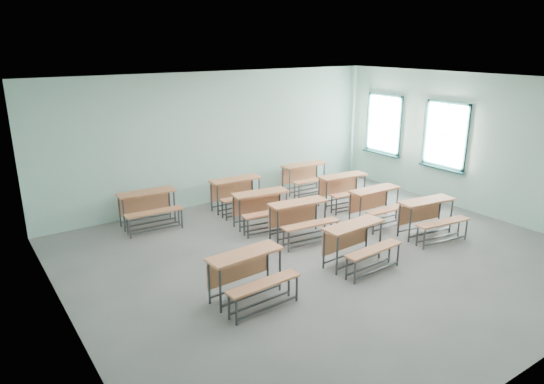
{
  "coord_description": "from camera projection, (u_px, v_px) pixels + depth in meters",
  "views": [
    {
      "loc": [
        -5.57,
        -6.39,
        3.88
      ],
      "look_at": [
        -0.36,
        1.2,
        1.0
      ],
      "focal_mm": 32.0,
      "sensor_mm": 36.0,
      "label": 1
    }
  ],
  "objects": [
    {
      "name": "desk_unit_r2c1",
      "position": [
        263.0,
        204.0,
        10.42
      ],
      "size": [
        1.32,
        0.98,
        0.76
      ],
      "rotation": [
        0.0,
        0.0,
        -0.14
      ],
      "color": "#BD6D44",
      "rests_on": "ground"
    },
    {
      "name": "desk_unit_r0c0",
      "position": [
        249.0,
        270.0,
        7.44
      ],
      "size": [
        1.26,
        0.88,
        0.76
      ],
      "rotation": [
        0.0,
        0.0,
        0.05
      ],
      "color": "#BD6D44",
      "rests_on": "ground"
    },
    {
      "name": "room",
      "position": [
        329.0,
        172.0,
        8.79
      ],
      "size": [
        9.04,
        8.04,
        3.24
      ],
      "color": "slate",
      "rests_on": "ground"
    },
    {
      "name": "desk_unit_r3c0",
      "position": [
        149.0,
        204.0,
        10.46
      ],
      "size": [
        1.26,
        0.89,
        0.76
      ],
      "rotation": [
        0.0,
        0.0,
        -0.06
      ],
      "color": "#BD6D44",
      "rests_on": "ground"
    },
    {
      "name": "desk_unit_r1c1",
      "position": [
        301.0,
        215.0,
        9.79
      ],
      "size": [
        1.3,
        0.94,
        0.76
      ],
      "rotation": [
        0.0,
        0.0,
        -0.11
      ],
      "color": "#BD6D44",
      "rests_on": "ground"
    },
    {
      "name": "desk_unit_r0c1",
      "position": [
        358.0,
        239.0,
        8.61
      ],
      "size": [
        1.27,
        0.89,
        0.76
      ],
      "rotation": [
        0.0,
        0.0,
        0.06
      ],
      "color": "#BD6D44",
      "rests_on": "ground"
    },
    {
      "name": "desk_unit_r2c2",
      "position": [
        345.0,
        186.0,
        11.74
      ],
      "size": [
        1.31,
        0.96,
        0.76
      ],
      "rotation": [
        0.0,
        0.0,
        -0.12
      ],
      "color": "#BD6D44",
      "rests_on": "ground"
    },
    {
      "name": "desk_unit_r0c2",
      "position": [
        430.0,
        213.0,
        9.9
      ],
      "size": [
        1.32,
        0.98,
        0.76
      ],
      "rotation": [
        0.0,
        0.0,
        -0.14
      ],
      "color": "#BD6D44",
      "rests_on": "ground"
    },
    {
      "name": "desk_unit_r3c1",
      "position": [
        238.0,
        190.0,
        11.45
      ],
      "size": [
        1.25,
        0.86,
        0.76
      ],
      "rotation": [
        0.0,
        0.0,
        -0.03
      ],
      "color": "#BD6D44",
      "rests_on": "ground"
    },
    {
      "name": "desk_unit_r1c2",
      "position": [
        378.0,
        201.0,
        10.66
      ],
      "size": [
        1.24,
        0.85,
        0.76
      ],
      "rotation": [
        0.0,
        0.0,
        -0.03
      ],
      "color": "#BD6D44",
      "rests_on": "ground"
    },
    {
      "name": "desk_unit_r3c2",
      "position": [
        306.0,
        174.0,
        12.8
      ],
      "size": [
        1.26,
        0.87,
        0.76
      ],
      "rotation": [
        0.0,
        0.0,
        -0.04
      ],
      "color": "#BD6D44",
      "rests_on": "ground"
    }
  ]
}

